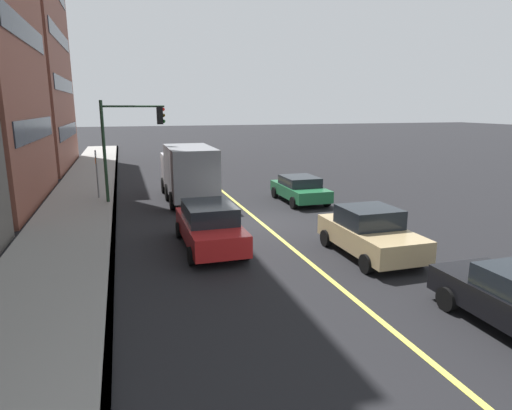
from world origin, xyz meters
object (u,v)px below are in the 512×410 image
(car_red, at_px, (209,225))
(car_green, at_px, (300,189))
(truck_gray, at_px, (188,171))
(street_sign_post, at_px, (97,171))
(traffic_light_mast, at_px, (128,134))
(car_tan, at_px, (370,233))

(car_red, height_order, car_green, car_red)
(car_green, relative_size, truck_gray, 0.64)
(car_green, xyz_separation_m, street_sign_post, (3.54, 10.18, 0.88))
(car_green, bearing_deg, street_sign_post, 70.80)
(car_red, bearing_deg, traffic_light_mast, 15.95)
(car_red, relative_size, street_sign_post, 1.74)
(car_green, height_order, traffic_light_mast, traffic_light_mast)
(car_tan, height_order, street_sign_post, street_sign_post)
(truck_gray, bearing_deg, traffic_light_mast, 85.10)
(car_red, relative_size, traffic_light_mast, 0.89)
(car_tan, bearing_deg, car_red, 64.39)
(car_tan, relative_size, truck_gray, 0.64)
(traffic_light_mast, distance_m, street_sign_post, 2.89)
(car_red, xyz_separation_m, truck_gray, (8.24, -0.49, 0.74))
(car_tan, height_order, truck_gray, truck_gray)
(car_red, bearing_deg, car_green, -44.35)
(car_tan, bearing_deg, car_green, -6.95)
(car_tan, bearing_deg, truck_gray, 22.91)
(car_red, distance_m, street_sign_post, 10.59)
(car_red, relative_size, truck_gray, 0.72)
(car_red, height_order, traffic_light_mast, traffic_light_mast)
(car_green, xyz_separation_m, truck_gray, (2.07, 5.54, 0.86))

